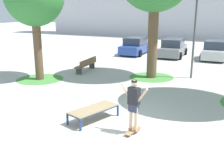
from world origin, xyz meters
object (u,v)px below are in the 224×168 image
at_px(car_silver, 215,51).
at_px(park_bench, 86,64).
at_px(skate_box, 94,110).
at_px(skater, 134,102).
at_px(skateboard, 133,131).
at_px(car_grey, 173,48).
at_px(light_post, 196,11).
at_px(car_blue, 136,46).

bearing_deg(car_silver, park_bench, -129.57).
xyz_separation_m(skate_box, park_bench, (-4.51, 6.84, 0.03)).
distance_m(skate_box, skater, 1.85).
relative_size(skateboard, car_grey, 0.19).
height_order(skateboard, car_grey, car_grey).
height_order(skater, car_grey, skater).
xyz_separation_m(skateboard, light_post, (0.27, 8.35, 3.75)).
height_order(car_silver, park_bench, car_silver).
bearing_deg(park_bench, car_silver, 50.43).
distance_m(skateboard, park_bench, 9.50).
distance_m(skateboard, light_post, 9.16).
xyz_separation_m(car_silver, park_bench, (-6.95, -8.41, -0.24)).
bearing_deg(skate_box, car_silver, 80.91).
bearing_deg(light_post, skateboard, -91.86).
height_order(skater, car_blue, skater).
height_order(skate_box, car_blue, car_blue).
relative_size(car_silver, light_post, 0.73).
distance_m(skater, car_silver, 15.62).
xyz_separation_m(skater, park_bench, (-6.20, 7.19, -0.62)).
bearing_deg(park_bench, car_grey, 66.09).
relative_size(skate_box, car_blue, 0.48).
xyz_separation_m(skateboard, car_grey, (-2.59, 15.33, 0.61)).
relative_size(car_grey, car_silver, 1.01).
xyz_separation_m(skateboard, skater, (0.00, 0.00, 0.99)).
xyz_separation_m(skate_box, car_blue, (-4.24, 14.76, 0.28)).
distance_m(car_grey, light_post, 8.17).
bearing_deg(car_silver, skate_box, -99.09).
xyz_separation_m(skate_box, skater, (1.69, -0.35, 0.66)).
bearing_deg(car_blue, light_post, -47.47).
distance_m(skate_box, park_bench, 8.19).
relative_size(car_grey, light_post, 0.73).
xyz_separation_m(park_bench, light_post, (6.47, 1.17, 3.38)).
distance_m(car_grey, park_bench, 8.91).
bearing_deg(skateboard, car_grey, 99.59).
height_order(park_bench, light_post, light_post).
distance_m(car_silver, light_post, 7.91).
bearing_deg(skater, car_grey, 99.59).
height_order(skate_box, light_post, light_post).
relative_size(skateboard, car_blue, 0.19).
bearing_deg(light_post, car_silver, 86.25).
bearing_deg(car_grey, car_silver, 4.54).
height_order(skate_box, car_grey, car_grey).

